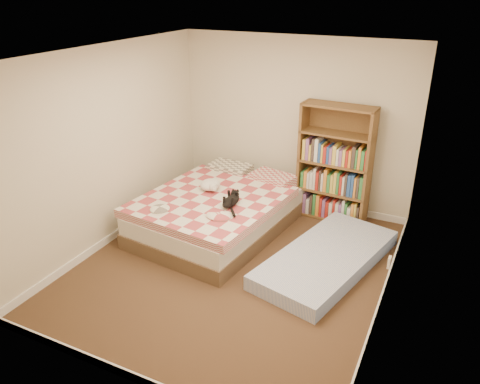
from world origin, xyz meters
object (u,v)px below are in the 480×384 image
at_px(floor_mattress, 327,259).
at_px(black_cat, 232,200).
at_px(white_dog, 210,185).
at_px(bed, 220,210).
at_px(bookshelf, 334,179).

relative_size(floor_mattress, black_cat, 3.36).
xyz_separation_m(floor_mattress, white_dog, (-1.76, 0.30, 0.53)).
distance_m(bed, white_dog, 0.37).
bearing_deg(floor_mattress, white_dog, -175.88).
relative_size(bed, floor_mattress, 1.19).
bearing_deg(bookshelf, floor_mattress, -73.08).
xyz_separation_m(bed, bookshelf, (1.30, 1.02, 0.32)).
bearing_deg(white_dog, black_cat, -34.79).
bearing_deg(bed, white_dog, 179.36).
height_order(bookshelf, white_dog, bookshelf).
xyz_separation_m(bed, black_cat, (0.32, -0.26, 0.33)).
bearing_deg(floor_mattress, bookshelf, 117.27).
bearing_deg(white_dog, bookshelf, 30.37).
bearing_deg(black_cat, bed, 129.53).
bearing_deg(floor_mattress, black_cat, -167.06).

